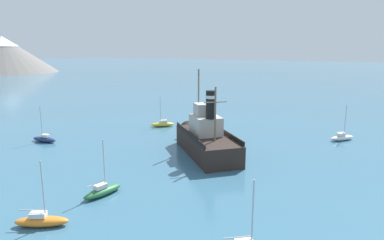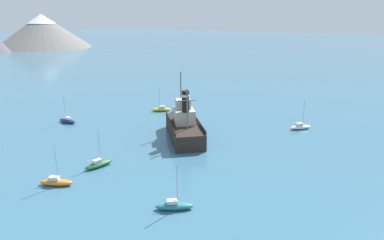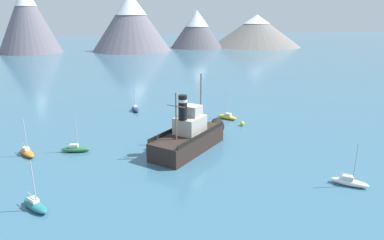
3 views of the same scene
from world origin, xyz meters
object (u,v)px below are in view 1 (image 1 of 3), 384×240
object	(u,v)px
sailboat_navy	(45,139)
sailboat_yellow	(163,124)
old_tugboat	(205,138)
sailboat_green	(102,191)
sailboat_orange	(41,220)
sailboat_white	(342,137)
mooring_buoy	(189,126)

from	to	relation	value
sailboat_navy	sailboat_yellow	distance (m)	17.71
old_tugboat	sailboat_green	world-z (taller)	old_tugboat
sailboat_yellow	sailboat_navy	bearing A→B (deg)	147.38
old_tugboat	sailboat_green	xyz separation A→B (m)	(-14.95, 3.01, -1.40)
sailboat_orange	sailboat_yellow	distance (m)	31.93
sailboat_navy	sailboat_white	distance (m)	40.52
sailboat_green	old_tugboat	bearing A→B (deg)	-11.38
sailboat_white	sailboat_yellow	bearing A→B (deg)	98.04
sailboat_navy	sailboat_green	distance (m)	20.92
sailboat_white	sailboat_orange	world-z (taller)	same
sailboat_navy	sailboat_white	xyz separation A→B (m)	(18.65, -35.97, 0.00)
sailboat_green	mooring_buoy	distance (m)	26.21
sailboat_orange	sailboat_green	bearing A→B (deg)	-3.95
sailboat_green	mooring_buoy	xyz separation A→B (m)	(25.80, 4.62, -0.06)
sailboat_navy	sailboat_yellow	world-z (taller)	same
old_tugboat	sailboat_green	size ratio (longest dim) A/B	2.63
sailboat_navy	sailboat_orange	distance (m)	24.02
sailboat_green	sailboat_yellow	world-z (taller)	same
sailboat_navy	sailboat_green	bearing A→B (deg)	-118.16
sailboat_navy	sailboat_green	world-z (taller)	same
sailboat_white	sailboat_green	size ratio (longest dim) A/B	1.00
sailboat_white	sailboat_yellow	distance (m)	26.69
old_tugboat	sailboat_white	world-z (taller)	old_tugboat
sailboat_orange	mooring_buoy	world-z (taller)	sailboat_orange
sailboat_navy	mooring_buoy	xyz separation A→B (m)	(15.92, -13.83, -0.06)
old_tugboat	sailboat_yellow	xyz separation A→B (m)	(9.84, 11.91, -1.40)
sailboat_navy	mooring_buoy	distance (m)	21.09
sailboat_orange	mooring_buoy	size ratio (longest dim) A/B	6.72
sailboat_green	sailboat_yellow	size ratio (longest dim) A/B	1.00
sailboat_yellow	sailboat_orange	bearing A→B (deg)	-164.58
mooring_buoy	sailboat_yellow	bearing A→B (deg)	103.27
sailboat_white	sailboat_yellow	size ratio (longest dim) A/B	1.00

